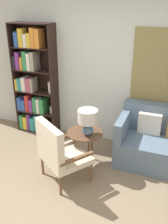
{
  "coord_description": "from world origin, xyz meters",
  "views": [
    {
      "loc": [
        1.33,
        -2.01,
        2.39
      ],
      "look_at": [
        0.14,
        1.11,
        0.9
      ],
      "focal_mm": 40.0,
      "sensor_mm": 36.0,
      "label": 1
    }
  ],
  "objects_px": {
    "armchair": "(58,150)",
    "side_table": "(85,135)",
    "table_lamp": "(88,119)",
    "bookshelf": "(33,84)"
  },
  "relations": [
    {
      "from": "armchair",
      "to": "side_table",
      "type": "relative_size",
      "value": 1.65
    },
    {
      "from": "bookshelf",
      "to": "table_lamp",
      "type": "bearing_deg",
      "value": -29.42
    },
    {
      "from": "armchair",
      "to": "bookshelf",
      "type": "bearing_deg",
      "value": 131.88
    },
    {
      "from": "side_table",
      "to": "table_lamp",
      "type": "xyz_separation_m",
      "value": [
        0.07,
        -0.06,
        0.32
      ]
    },
    {
      "from": "bookshelf",
      "to": "side_table",
      "type": "bearing_deg",
      "value": -28.65
    },
    {
      "from": "armchair",
      "to": "table_lamp",
      "type": "xyz_separation_m",
      "value": [
        0.27,
        0.47,
        0.31
      ]
    },
    {
      "from": "bookshelf",
      "to": "armchair",
      "type": "relative_size",
      "value": 2.2
    },
    {
      "from": "armchair",
      "to": "table_lamp",
      "type": "distance_m",
      "value": 0.62
    },
    {
      "from": "side_table",
      "to": "table_lamp",
      "type": "distance_m",
      "value": 0.33
    },
    {
      "from": "armchair",
      "to": "side_table",
      "type": "distance_m",
      "value": 0.57
    }
  ]
}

